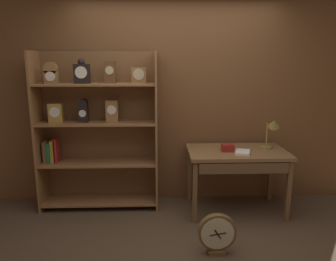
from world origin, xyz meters
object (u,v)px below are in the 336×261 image
at_px(workbench, 237,158).
at_px(desk_lamp, 272,128).
at_px(bookshelf, 96,129).
at_px(toolbox_small, 228,148).
at_px(open_repair_manual, 243,152).
at_px(round_clock_large, 217,234).

xyz_separation_m(workbench, desk_lamp, (0.42, 0.08, 0.34)).
relative_size(bookshelf, toolbox_small, 13.45).
distance_m(workbench, open_repair_manual, 0.15).
bearing_deg(workbench, bookshelf, 171.91).
bearing_deg(toolbox_small, desk_lamp, 9.35).
bearing_deg(open_repair_manual, toolbox_small, 167.69).
bearing_deg(toolbox_small, bookshelf, 170.82).
xyz_separation_m(toolbox_small, open_repair_manual, (0.15, -0.08, -0.03)).
height_order(bookshelf, toolbox_small, bookshelf).
xyz_separation_m(open_repair_manual, round_clock_large, (-0.42, -0.79, -0.56)).
bearing_deg(bookshelf, round_clock_large, -41.05).
xyz_separation_m(bookshelf, toolbox_small, (1.57, -0.25, -0.18)).
height_order(desk_lamp, round_clock_large, desk_lamp).
bearing_deg(toolbox_small, workbench, 6.44).
bearing_deg(round_clock_large, open_repair_manual, 61.98).
xyz_separation_m(workbench, round_clock_large, (-0.39, -0.89, -0.46)).
relative_size(toolbox_small, open_repair_manual, 0.64).
height_order(desk_lamp, open_repair_manual, desk_lamp).
height_order(bookshelf, workbench, bookshelf).
bearing_deg(workbench, round_clock_large, -113.63).
distance_m(bookshelf, toolbox_small, 1.60).
relative_size(desk_lamp, round_clock_large, 0.97).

